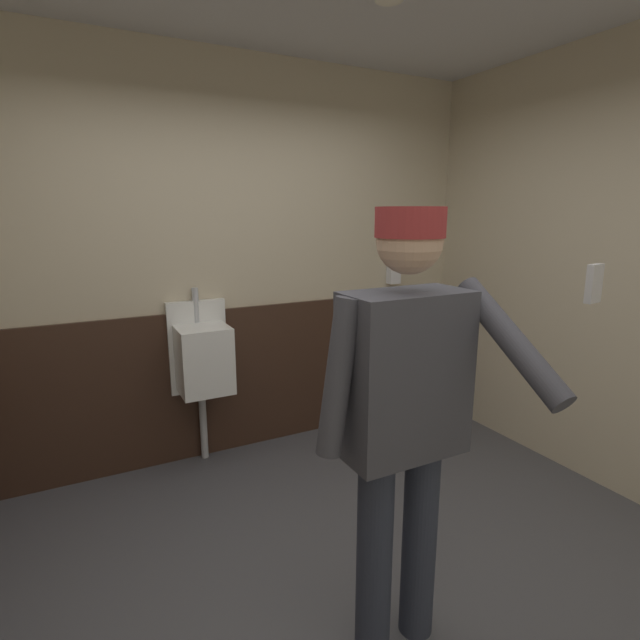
{
  "coord_description": "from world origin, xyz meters",
  "views": [
    {
      "loc": [
        -0.98,
        -1.61,
        1.74
      ],
      "look_at": [
        0.04,
        0.35,
        1.25
      ],
      "focal_mm": 27.25,
      "sensor_mm": 36.0,
      "label": 1
    }
  ],
  "objects_px": {
    "cell_phone": "(594,284)",
    "soap_dispenser": "(394,273)",
    "urinal_solo": "(203,358)",
    "person": "(404,403)"
  },
  "relations": [
    {
      "from": "urinal_solo",
      "to": "person",
      "type": "xyz_separation_m",
      "value": [
        0.31,
        -1.81,
        0.27
      ]
    },
    {
      "from": "urinal_solo",
      "to": "soap_dispenser",
      "type": "xyz_separation_m",
      "value": [
        1.65,
        0.12,
        0.47
      ]
    },
    {
      "from": "urinal_solo",
      "to": "soap_dispenser",
      "type": "bearing_deg",
      "value": 4.15
    },
    {
      "from": "cell_phone",
      "to": "person",
      "type": "bearing_deg",
      "value": 108.95
    },
    {
      "from": "cell_phone",
      "to": "soap_dispenser",
      "type": "distance_m",
      "value": 2.68
    },
    {
      "from": "soap_dispenser",
      "to": "urinal_solo",
      "type": "bearing_deg",
      "value": -175.85
    },
    {
      "from": "person",
      "to": "soap_dispenser",
      "type": "bearing_deg",
      "value": 55.25
    },
    {
      "from": "person",
      "to": "urinal_solo",
      "type": "bearing_deg",
      "value": 99.7
    },
    {
      "from": "cell_phone",
      "to": "soap_dispenser",
      "type": "height_order",
      "value": "cell_phone"
    },
    {
      "from": "soap_dispenser",
      "to": "person",
      "type": "bearing_deg",
      "value": -124.75
    }
  ]
}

